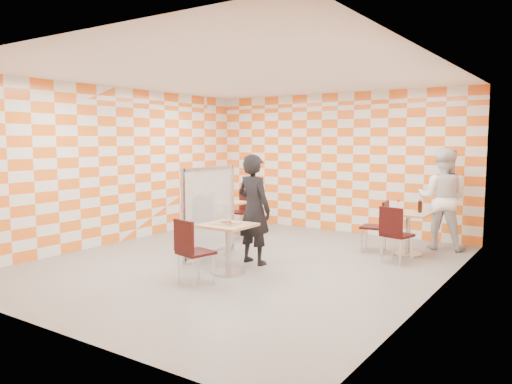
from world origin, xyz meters
TOP-DOWN VIEW (x-y plane):
  - room_shell at (0.00, 0.54)m, footprint 7.00×7.00m
  - main_table at (0.17, -0.66)m, footprint 0.70×0.70m
  - second_table at (2.03, 2.05)m, footprint 0.70×0.70m
  - empty_table at (-1.48, 1.45)m, footprint 0.70×0.70m
  - chair_main_front at (0.14, -1.46)m, footprint 0.50×0.51m
  - chair_second_front at (2.03, 1.34)m, footprint 0.51×0.52m
  - chair_second_side at (1.55, 1.95)m, footprint 0.48×0.47m
  - chair_empty_near at (-1.51, 0.83)m, footprint 0.55×0.55m
  - chair_empty_far at (-1.56, 2.19)m, footprint 0.46×0.47m
  - partition at (-0.73, 0.01)m, footprint 0.08×1.38m
  - man_dark at (0.15, 0.07)m, footprint 0.70×0.51m
  - man_white at (2.39, 2.90)m, footprint 0.95×0.76m
  - pizza_on_foil at (0.17, -0.68)m, footprint 0.40×0.40m
  - sport_bottle at (1.83, 2.10)m, footprint 0.06×0.06m
  - soda_bottle at (2.21, 2.12)m, footprint 0.07×0.07m

SIDE VIEW (x-z plane):
  - main_table at x=0.17m, z-range 0.13..0.88m
  - second_table at x=2.03m, z-range 0.13..0.88m
  - empty_table at x=-1.48m, z-range 0.13..0.88m
  - chair_main_front at x=0.14m, z-range 0.08..1.01m
  - chair_second_front at x=2.03m, z-range 0.08..1.01m
  - chair_second_side at x=1.55m, z-range 0.08..1.01m
  - chair_empty_near at x=-1.51m, z-range 0.08..1.01m
  - chair_empty_far at x=-1.56m, z-range 0.08..1.01m
  - pizza_on_foil at x=0.17m, z-range 0.74..0.79m
  - partition at x=-0.73m, z-range 0.02..1.57m
  - sport_bottle at x=1.83m, z-range 0.74..0.94m
  - soda_bottle at x=2.21m, z-range 0.74..0.97m
  - man_dark at x=0.15m, z-range 0.00..1.77m
  - man_white at x=2.39m, z-range 0.00..1.85m
  - room_shell at x=0.00m, z-range -2.00..5.00m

